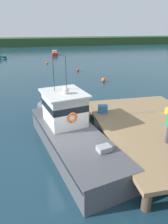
{
  "coord_description": "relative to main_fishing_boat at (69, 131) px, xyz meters",
  "views": [
    {
      "loc": [
        -1.2,
        -9.16,
        6.31
      ],
      "look_at": [
        1.2,
        2.16,
        1.4
      ],
      "focal_mm": 33.22,
      "sensor_mm": 36.0,
      "label": 1
    }
  ],
  "objects": [
    {
      "name": "mooring_buoy_outer",
      "position": [
        4.08,
        19.67,
        -0.81
      ],
      "size": [
        0.38,
        0.38,
        0.38
      ],
      "primitive_type": "sphere",
      "color": "red",
      "rests_on": "ground"
    },
    {
      "name": "far_shoreline",
      "position": [
        -0.07,
        61.29,
        0.19
      ],
      "size": [
        120.0,
        8.0,
        2.4
      ],
      "primitive_type": "cube",
      "color": "#284723",
      "rests_on": "ground"
    },
    {
      "name": "bait_bucket",
      "position": [
        6.29,
        0.68,
        0.36
      ],
      "size": [
        0.32,
        0.32,
        0.34
      ],
      "primitive_type": "cylinder",
      "color": "yellow",
      "rests_on": "dock"
    },
    {
      "name": "dock",
      "position": [
        4.73,
        -0.71,
        0.07
      ],
      "size": [
        6.0,
        9.0,
        1.2
      ],
      "color": "#4C3D2D",
      "rests_on": "ground"
    },
    {
      "name": "main_fishing_boat",
      "position": [
        0.0,
        0.0,
        0.0
      ],
      "size": [
        4.31,
        9.96,
        4.8
      ],
      "color": "#4C4C51",
      "rests_on": "ground"
    },
    {
      "name": "ground_plane",
      "position": [
        -0.07,
        -0.71,
        -1.01
      ],
      "size": [
        200.0,
        200.0,
        0.0
      ],
      "primitive_type": "plane",
      "color": "#193847"
    },
    {
      "name": "mooring_buoy_spare_mooring",
      "position": [
        0.01,
        26.87,
        -0.84
      ],
      "size": [
        0.34,
        0.34,
        0.34
      ],
      "primitive_type": "sphere",
      "color": "#EA5B19",
      "rests_on": "ground"
    },
    {
      "name": "moored_boat_mid_harbor",
      "position": [
        2.15,
        37.4,
        -0.63
      ],
      "size": [
        1.16,
        4.36,
        1.11
      ],
      "color": "red",
      "rests_on": "ground"
    },
    {
      "name": "crate_stack_mid_dock",
      "position": [
        2.37,
        1.65,
        0.42
      ],
      "size": [
        0.7,
        0.59,
        0.45
      ],
      "primitive_type": "cube",
      "rotation": [
        0.0,
        0.0,
        -0.27
      ],
      "color": "#3370B2",
      "rests_on": "dock"
    },
    {
      "name": "mooring_buoy_channel_marker",
      "position": [
        5.99,
        13.13,
        -0.75
      ],
      "size": [
        0.51,
        0.51,
        0.51
      ],
      "primitive_type": "sphere",
      "color": "#EA5B19",
      "rests_on": "ground"
    }
  ]
}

